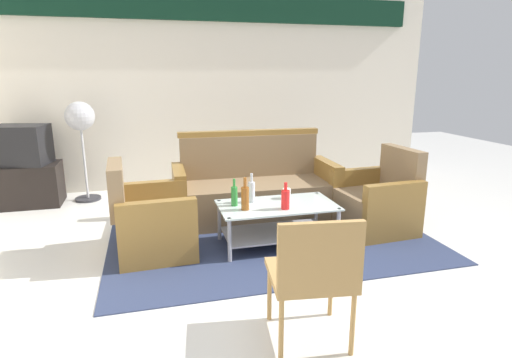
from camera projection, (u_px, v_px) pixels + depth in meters
ground_plane at (279, 273)px, 3.45m from camera, size 14.00×14.00×0.00m
wall_back at (215, 82)px, 5.95m from camera, size 6.52×0.19×2.80m
rug at (270, 238)px, 4.18m from camera, size 3.12×2.08×0.01m
couch at (255, 191)px, 4.70m from camera, size 1.82×0.78×0.96m
armchair_left at (151, 223)px, 3.78m from camera, size 0.73×0.79×0.85m
armchair_right at (377, 203)px, 4.35m from camera, size 0.74×0.80×0.85m
coffee_table at (277, 218)px, 3.95m from camera, size 1.10×0.60×0.40m
bottle_red at (285, 199)px, 3.76m from camera, size 0.08×0.08×0.25m
bottle_brown at (245, 198)px, 3.74m from camera, size 0.07×0.07×0.30m
bottle_clear at (252, 191)px, 3.96m from camera, size 0.07×0.07×0.28m
bottle_green at (234, 196)px, 3.86m from camera, size 0.06×0.06×0.26m
cup at (287, 193)px, 4.09m from camera, size 0.08×0.08×0.10m
tv_stand at (27, 185)px, 5.17m from camera, size 0.80×0.50×0.52m
television at (21, 145)px, 5.05m from camera, size 0.67×0.55×0.48m
pedestal_fan at (80, 122)px, 5.20m from camera, size 0.36×0.36×1.27m
wicker_chair at (314, 271)px, 2.42m from camera, size 0.54×0.54×0.84m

